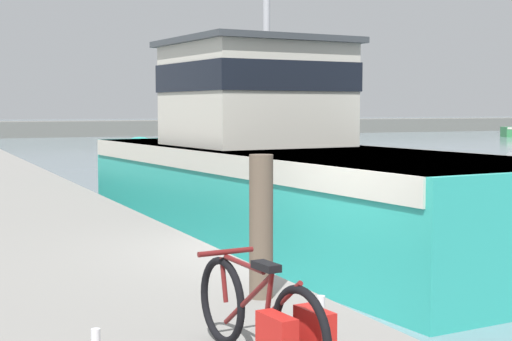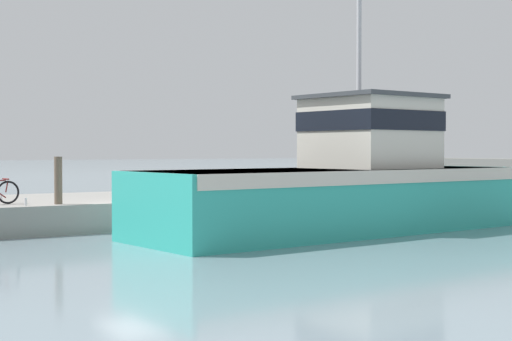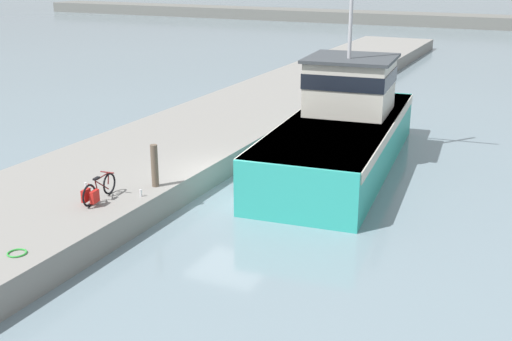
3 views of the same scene
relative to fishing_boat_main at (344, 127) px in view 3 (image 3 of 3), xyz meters
The scene contains 8 objects.
ground_plane 5.84m from the fishing_boat_main, 111.53° to the right, with size 320.00×320.00×0.00m, color gray.
dock_pier 8.10m from the fishing_boat_main, 138.99° to the right, with size 6.00×80.00×0.83m, color gray.
fishing_boat_main is the anchor object (origin of this frame).
bicycle_touring 10.09m from the fishing_boat_main, 115.65° to the right, with size 0.54×1.68×0.71m.
mooring_post 8.11m from the fishing_boat_main, 116.39° to the right, with size 0.22×0.22×1.31m, color brown.
hose_coil 13.22m from the fishing_boat_main, 107.14° to the right, with size 0.46×0.46×0.04m, color green.
water_bottle_by_bike 8.92m from the fishing_boat_main, 113.09° to the right, with size 0.07×0.07×0.21m, color silver.
water_bottle_on_curb 9.95m from the fishing_boat_main, 122.64° to the right, with size 0.07×0.07×0.21m, color silver.
Camera 3 is at (9.07, -17.30, 7.38)m, focal length 45.00 mm.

